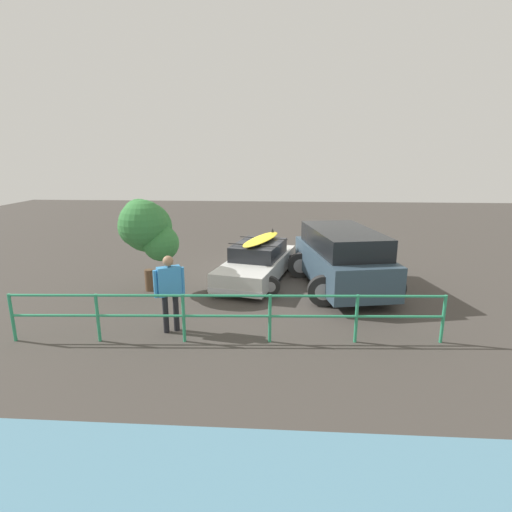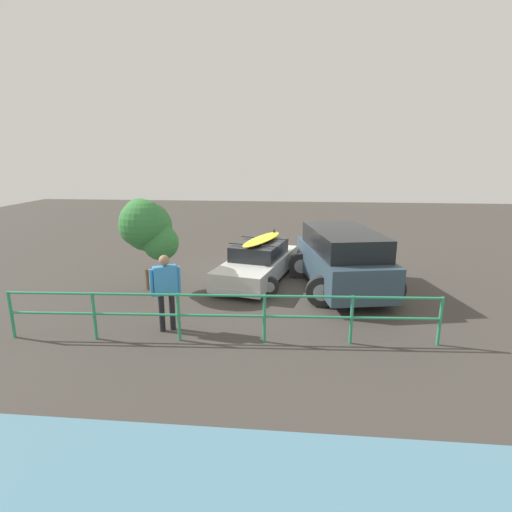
# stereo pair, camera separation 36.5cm
# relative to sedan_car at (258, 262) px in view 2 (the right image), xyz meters

# --- Properties ---
(ground_plane) EXTENTS (44.00, 44.00, 0.02)m
(ground_plane) POSITION_rel_sedan_car_xyz_m (-0.29, -0.40, -0.59)
(ground_plane) COLOR #423D38
(ground_plane) RESTS_ON ground
(sedan_car) EXTENTS (2.78, 4.56, 1.49)m
(sedan_car) POSITION_rel_sedan_car_xyz_m (0.00, 0.00, 0.00)
(sedan_car) COLOR silver
(sedan_car) RESTS_ON ground
(suv_car) EXTENTS (3.22, 4.66, 1.84)m
(suv_car) POSITION_rel_sedan_car_xyz_m (-2.59, 0.78, 0.38)
(suv_car) COLOR #334756
(suv_car) RESTS_ON ground
(person_bystander) EXTENTS (0.63, 0.43, 1.81)m
(person_bystander) POSITION_rel_sedan_car_xyz_m (1.75, 4.12, 0.51)
(person_bystander) COLOR black
(person_bystander) RESTS_ON ground
(railing_fence) EXTENTS (9.40, 0.58, 1.09)m
(railing_fence) POSITION_rel_sedan_car_xyz_m (0.40, 4.56, 0.15)
(railing_fence) COLOR #2D9366
(railing_fence) RESTS_ON ground
(bush_near_left) EXTENTS (1.80, 1.73, 2.78)m
(bush_near_left) POSITION_rel_sedan_car_xyz_m (3.14, 1.48, 1.39)
(bush_near_left) COLOR brown
(bush_near_left) RESTS_ON ground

